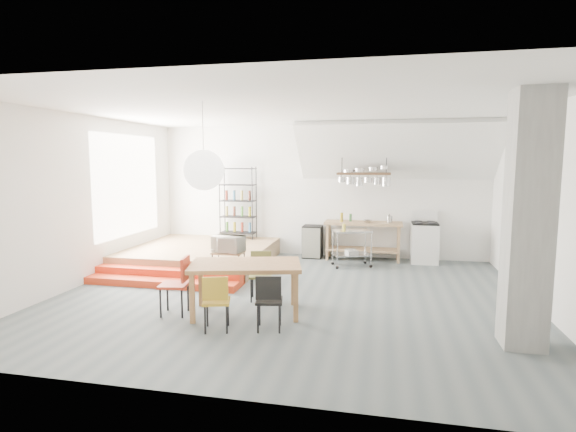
% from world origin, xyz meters
% --- Properties ---
extents(floor, '(8.00, 8.00, 0.00)m').
position_xyz_m(floor, '(0.00, 0.00, 0.00)').
color(floor, '#525C5E').
rests_on(floor, ground).
extents(wall_back, '(8.00, 0.04, 3.20)m').
position_xyz_m(wall_back, '(0.00, 3.50, 1.60)').
color(wall_back, silver).
rests_on(wall_back, ground).
extents(wall_left, '(0.04, 7.00, 3.20)m').
position_xyz_m(wall_left, '(-4.00, 0.00, 1.60)').
color(wall_left, silver).
rests_on(wall_left, ground).
extents(wall_right, '(0.04, 7.00, 3.20)m').
position_xyz_m(wall_right, '(4.00, 0.00, 1.60)').
color(wall_right, silver).
rests_on(wall_right, ground).
extents(ceiling, '(8.00, 7.00, 0.02)m').
position_xyz_m(ceiling, '(0.00, 0.00, 3.20)').
color(ceiling, white).
rests_on(ceiling, wall_back).
extents(slope_ceiling, '(4.40, 1.44, 1.32)m').
position_xyz_m(slope_ceiling, '(1.80, 2.90, 2.55)').
color(slope_ceiling, white).
rests_on(slope_ceiling, wall_back).
extents(window_pane, '(0.02, 2.50, 2.20)m').
position_xyz_m(window_pane, '(-3.98, 1.50, 1.80)').
color(window_pane, white).
rests_on(window_pane, wall_left).
extents(platform, '(3.00, 3.00, 0.40)m').
position_xyz_m(platform, '(-2.50, 2.00, 0.20)').
color(platform, '#9D784E').
rests_on(platform, ground).
extents(step_lower, '(3.00, 0.35, 0.13)m').
position_xyz_m(step_lower, '(-2.50, 0.05, 0.07)').
color(step_lower, red).
rests_on(step_lower, ground).
extents(step_upper, '(3.00, 0.35, 0.27)m').
position_xyz_m(step_upper, '(-2.50, 0.40, 0.13)').
color(step_upper, red).
rests_on(step_upper, ground).
extents(concrete_column, '(0.50, 0.50, 3.20)m').
position_xyz_m(concrete_column, '(3.30, -1.50, 1.60)').
color(concrete_column, gray).
rests_on(concrete_column, ground).
extents(kitchen_counter, '(1.80, 0.60, 0.91)m').
position_xyz_m(kitchen_counter, '(1.10, 3.15, 0.63)').
color(kitchen_counter, '#9D784E').
rests_on(kitchen_counter, ground).
extents(stove, '(0.60, 0.60, 1.18)m').
position_xyz_m(stove, '(2.50, 3.16, 0.48)').
color(stove, white).
rests_on(stove, ground).
extents(pot_rack, '(1.20, 0.50, 1.43)m').
position_xyz_m(pot_rack, '(1.13, 2.92, 1.98)').
color(pot_rack, '#432B1B').
rests_on(pot_rack, ceiling).
extents(wire_shelving, '(0.88, 0.38, 1.80)m').
position_xyz_m(wire_shelving, '(-2.00, 3.20, 1.33)').
color(wire_shelving, black).
rests_on(wire_shelving, platform).
extents(microwave_shelf, '(0.60, 0.40, 0.16)m').
position_xyz_m(microwave_shelf, '(-1.40, 0.75, 0.55)').
color(microwave_shelf, '#9D784E').
rests_on(microwave_shelf, platform).
extents(paper_lantern, '(0.60, 0.60, 0.60)m').
position_xyz_m(paper_lantern, '(-1.06, -1.20, 2.20)').
color(paper_lantern, white).
rests_on(paper_lantern, ceiling).
extents(dining_table, '(1.84, 1.31, 0.79)m').
position_xyz_m(dining_table, '(-0.48, -1.06, 0.70)').
color(dining_table, brown).
rests_on(dining_table, ground).
extents(chair_mustard, '(0.45, 0.45, 0.80)m').
position_xyz_m(chair_mustard, '(-0.65, -1.86, 0.48)').
color(chair_mustard, '#A6821C').
rests_on(chair_mustard, ground).
extents(chair_black, '(0.43, 0.43, 0.80)m').
position_xyz_m(chair_black, '(0.05, -1.69, 0.48)').
color(chair_black, black).
rests_on(chair_black, ground).
extents(chair_olive, '(0.44, 0.44, 0.81)m').
position_xyz_m(chair_olive, '(-0.46, -0.29, 0.48)').
color(chair_olive, olive).
rests_on(chair_olive, ground).
extents(chair_red, '(0.47, 0.47, 0.89)m').
position_xyz_m(chair_red, '(-1.47, -1.31, 0.53)').
color(chair_red, red).
rests_on(chair_red, ground).
extents(rolling_cart, '(0.93, 0.72, 0.82)m').
position_xyz_m(rolling_cart, '(0.89, 2.42, 0.53)').
color(rolling_cart, silver).
rests_on(rolling_cart, ground).
extents(mini_fridge, '(0.46, 0.46, 0.78)m').
position_xyz_m(mini_fridge, '(-0.11, 3.20, 0.39)').
color(mini_fridge, black).
rests_on(mini_fridge, ground).
extents(microwave, '(0.63, 0.48, 0.32)m').
position_xyz_m(microwave, '(-1.40, 0.75, 0.73)').
color(microwave, beige).
rests_on(microwave, microwave_shelf).
extents(bowl, '(0.25, 0.25, 0.05)m').
position_xyz_m(bowl, '(1.20, 3.10, 0.94)').
color(bowl, silver).
rests_on(bowl, kitchen_counter).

